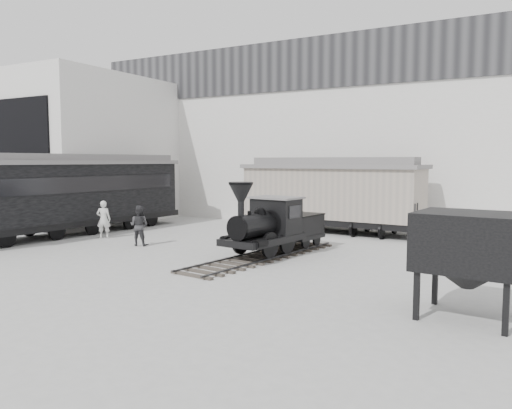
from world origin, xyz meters
The scene contains 9 objects.
ground centered at (0.00, 0.00, 0.00)m, with size 90.00×90.00×0.00m, color #9E9E9B.
north_wall centered at (0.00, 14.98, 5.55)m, with size 34.00×2.51×11.00m.
west_pavilion centered at (-14.50, 9.96, 4.49)m, with size 7.00×12.11×9.00m.
locomotive centered at (1.11, 3.98, 1.09)m, with size 3.02×8.55×2.96m.
boxcar centered at (0.84, 11.56, 2.10)m, with size 9.95×3.66×4.00m.
passenger_coach centered at (-10.73, 4.14, 2.13)m, with size 4.28×14.60×3.85m.
visitor_a centered at (-8.27, 4.08, 0.93)m, with size 0.68×0.45×1.86m, color silver.
visitor_b centered at (-5.22, 3.23, 0.91)m, with size 0.88×0.69×1.82m, color #323235.
coal_hopper centered at (8.91, -0.97, 1.69)m, with size 2.56×2.18×2.59m.
Camera 1 is at (10.10, -13.79, 3.81)m, focal length 35.00 mm.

